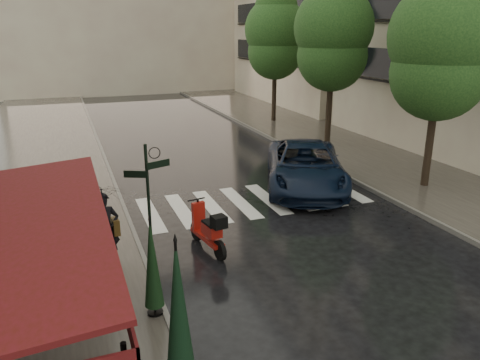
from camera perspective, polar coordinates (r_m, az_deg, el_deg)
ground at (r=10.59m, az=-0.90°, el=-15.30°), size 120.00×120.00×0.00m
sidewalk_near at (r=21.18m, az=-24.01°, el=0.66°), size 6.00×60.00×0.12m
sidewalk_far at (r=24.93m, az=12.01°, el=4.28°), size 5.50×60.00×0.12m
curb_near at (r=21.18m, az=-15.81°, el=1.60°), size 0.12×60.00×0.16m
curb_far at (r=23.56m, az=6.24°, el=3.82°), size 0.12×60.00×0.16m
crosswalk at (r=16.57m, az=1.72°, el=-2.51°), size 7.85×3.20×0.01m
signpost at (r=12.14m, az=-11.11°, el=-1.49°), size 1.17×0.29×3.10m
tree_near at (r=18.34m, az=23.44°, el=15.06°), size 3.80×3.80×7.99m
tree_mid at (r=23.86m, az=11.31°, el=17.16°), size 3.80×3.80×8.34m
tree_far at (r=30.13m, az=4.34°, el=17.30°), size 3.80×3.80×8.16m
pedestrian_with_umbrella at (r=11.79m, az=-16.38°, el=-2.48°), size 1.27×1.29×2.59m
scooter at (r=12.76m, az=-3.86°, el=-6.16°), size 0.70×1.95×1.29m
parked_car at (r=17.90m, az=7.97°, el=1.70°), size 4.96×6.65×1.68m
parasol_front at (r=7.65m, az=-7.51°, el=-15.57°), size 0.50×0.50×2.77m
parasol_back at (r=9.77m, az=-10.66°, el=-9.95°), size 0.40×0.40×2.17m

